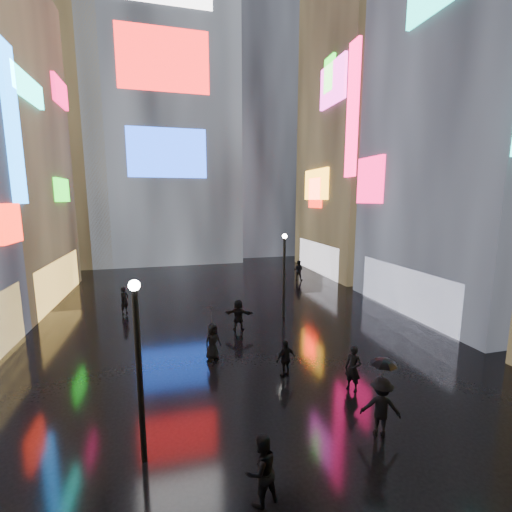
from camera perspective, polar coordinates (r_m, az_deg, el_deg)
name	(u,v)px	position (r m, az deg, el deg)	size (l,w,h in m)	color
ground	(225,313)	(22.45, -5.26, -9.41)	(140.00, 140.00, 0.00)	black
building_right_mid	(489,70)	(27.56, 34.34, 24.22)	(10.28, 13.70, 30.00)	black
building_right_far	(368,129)	(37.16, 18.10, 19.43)	(10.28, 12.00, 28.00)	black
tower_main	(164,82)	(47.03, -15.12, 26.14)	(16.00, 14.20, 42.00)	black
tower_flank_right	(257,127)	(49.57, 0.10, 20.78)	(12.00, 12.00, 34.00)	black
tower_flank_left	(63,146)	(44.65, -29.47, 15.66)	(10.00, 10.00, 26.00)	black
lamp_near	(139,362)	(10.02, -18.95, -16.41)	(0.30, 0.30, 5.20)	black
lamp_far	(284,271)	(20.91, 4.72, -2.44)	(0.30, 0.30, 5.20)	black
pedestrian_1	(261,470)	(9.57, 0.88, -32.09)	(0.86, 0.67, 1.76)	black
pedestrian_2	(381,407)	(12.10, 20.09, -22.51)	(1.21, 0.69, 1.87)	black
pedestrian_3	(286,359)	(14.68, 4.98, -16.68)	(0.91, 0.38, 1.55)	black
pedestrian_4	(213,341)	(16.20, -7.23, -13.93)	(0.81, 0.53, 1.65)	black
pedestrian_5	(238,315)	(19.31, -2.94, -9.80)	(1.62, 0.52, 1.75)	black
pedestrian_6	(124,300)	(23.50, -21.07, -6.93)	(0.63, 0.42, 1.74)	black
pedestrian_7	(298,270)	(31.17, 7.07, -2.37)	(0.88, 0.68, 1.80)	black
umbrella_1	(383,368)	(11.50, 20.47, -17.10)	(0.77, 0.77, 0.67)	black
umbrella_2	(212,315)	(15.75, -7.32, -9.77)	(0.91, 0.93, 0.84)	black
pedestrian_8	(353,368)	(14.18, 15.86, -17.59)	(0.64, 0.42, 1.74)	black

